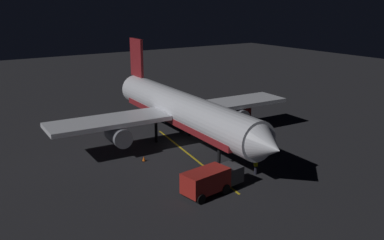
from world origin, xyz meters
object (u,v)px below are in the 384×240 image
object	(u,v)px
ground_crew_worker	(256,166)
traffic_cone_under_wing	(270,153)
baggage_truck	(211,180)
traffic_cone_near_left	(144,159)
traffic_cone_near_right	(198,185)
airliner	(180,110)
catering_truck	(232,117)

from	to	relation	value
ground_crew_worker	traffic_cone_under_wing	xyz separation A→B (m)	(-5.00, -3.22, -0.64)
baggage_truck	ground_crew_worker	world-z (taller)	baggage_truck
traffic_cone_near_left	traffic_cone_near_right	xyz separation A→B (m)	(-1.13, 8.61, 0.00)
airliner	catering_truck	xyz separation A→B (m)	(-9.72, -2.19, -2.96)
airliner	ground_crew_worker	size ratio (longest dim) A/B	19.87
airliner	traffic_cone_under_wing	size ratio (longest dim) A/B	62.87
baggage_truck	traffic_cone_near_left	size ratio (longest dim) A/B	11.36
airliner	baggage_truck	bearing A→B (deg)	69.18
catering_truck	airliner	bearing A→B (deg)	12.67
catering_truck	traffic_cone_under_wing	distance (m)	11.65
traffic_cone_near_right	airliner	bearing A→B (deg)	-114.62
traffic_cone_under_wing	traffic_cone_near_left	bearing A→B (deg)	-25.68
baggage_truck	catering_truck	size ratio (longest dim) A/B	0.99
ground_crew_worker	traffic_cone_near_left	distance (m)	11.97
catering_truck	ground_crew_worker	distance (m)	16.64
baggage_truck	traffic_cone_near_right	size ratio (longest dim) A/B	11.36
traffic_cone_near_right	traffic_cone_under_wing	bearing A→B (deg)	-167.33
catering_truck	traffic_cone_near_right	bearing A→B (deg)	42.32
baggage_truck	catering_truck	distance (m)	21.16
traffic_cone_near_left	traffic_cone_under_wing	distance (m)	13.94
airliner	traffic_cone_near_left	xyz separation A→B (m)	(6.38, 2.83, -3.92)
traffic_cone_under_wing	traffic_cone_near_right	bearing A→B (deg)	12.67
airliner	baggage_truck	world-z (taller)	airliner
baggage_truck	traffic_cone_near_left	distance (m)	10.35
ground_crew_worker	traffic_cone_near_left	bearing A→B (deg)	-50.76
traffic_cone_near_left	ground_crew_worker	bearing A→B (deg)	129.24
catering_truck	traffic_cone_near_right	xyz separation A→B (m)	(14.97, 13.63, -0.96)
airliner	catering_truck	bearing A→B (deg)	-167.33
baggage_truck	traffic_cone_near_right	distance (m)	1.88
baggage_truck	traffic_cone_under_wing	world-z (taller)	baggage_truck
traffic_cone_near_left	catering_truck	bearing A→B (deg)	-162.68
baggage_truck	ground_crew_worker	bearing A→B (deg)	-171.20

